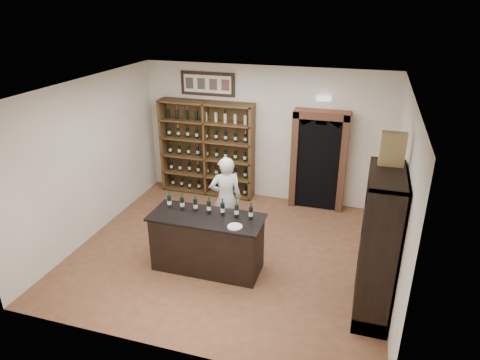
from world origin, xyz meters
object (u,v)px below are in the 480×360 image
at_px(wine_shelf, 207,148).
at_px(wine_crate, 393,149).
at_px(side_cabinet, 378,267).
at_px(shopkeeper, 226,198).
at_px(counter_bottle_0, 169,201).
at_px(tasting_counter, 207,243).

xyz_separation_m(wine_shelf, wine_crate, (3.81, -2.93, 1.33)).
xyz_separation_m(side_cabinet, shopkeeper, (-2.75, 1.37, 0.07)).
bearing_deg(counter_bottle_0, wine_shelf, 97.72).
height_order(tasting_counter, wine_crate, wine_crate).
distance_m(side_cabinet, shopkeeper, 3.08).
height_order(shopkeeper, wine_crate, wine_crate).
bearing_deg(side_cabinet, wine_crate, 92.83).
bearing_deg(shopkeeper, side_cabinet, 129.04).
distance_m(wine_shelf, tasting_counter, 3.19).
relative_size(wine_shelf, wine_crate, 4.73).
relative_size(wine_shelf, counter_bottle_0, 7.33).
relative_size(tasting_counter, wine_crate, 4.04).
bearing_deg(tasting_counter, side_cabinet, -6.28).
bearing_deg(wine_shelf, wine_crate, -37.56).
relative_size(wine_shelf, shopkeeper, 1.33).
bearing_deg(wine_crate, shopkeeper, 157.19).
height_order(wine_shelf, counter_bottle_0, wine_shelf).
bearing_deg(wine_crate, counter_bottle_0, 176.45).
distance_m(shopkeeper, wine_crate, 3.35).
xyz_separation_m(tasting_counter, side_cabinet, (2.72, -0.30, 0.26)).
distance_m(tasting_counter, counter_bottle_0, 0.95).
bearing_deg(shopkeeper, tasting_counter, 67.06).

